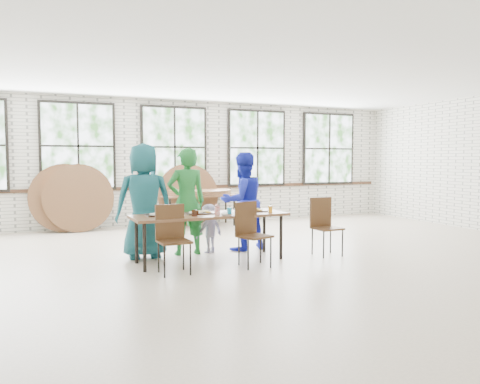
{
  "coord_description": "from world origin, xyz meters",
  "views": [
    {
      "loc": [
        -2.98,
        -6.58,
        1.58
      ],
      "look_at": [
        0.0,
        0.4,
        1.05
      ],
      "focal_mm": 35.0,
      "sensor_mm": 36.0,
      "label": 1
    }
  ],
  "objects_px": {
    "chair_near_left": "(172,233)",
    "storage_table": "(199,197)",
    "chair_near_right": "(250,228)",
    "dining_table": "(210,217)"
  },
  "relations": [
    {
      "from": "chair_near_left",
      "to": "storage_table",
      "type": "bearing_deg",
      "value": 64.63
    },
    {
      "from": "storage_table",
      "to": "chair_near_right",
      "type": "bearing_deg",
      "value": -99.76
    },
    {
      "from": "dining_table",
      "to": "chair_near_left",
      "type": "relative_size",
      "value": 2.55
    },
    {
      "from": "dining_table",
      "to": "storage_table",
      "type": "height_order",
      "value": "same"
    },
    {
      "from": "storage_table",
      "to": "chair_near_left",
      "type": "bearing_deg",
      "value": -114.6
    },
    {
      "from": "dining_table",
      "to": "chair_near_right",
      "type": "xyz_separation_m",
      "value": [
        0.45,
        -0.51,
        -0.13
      ]
    },
    {
      "from": "dining_table",
      "to": "chair_near_right",
      "type": "distance_m",
      "value": 0.69
    },
    {
      "from": "chair_near_right",
      "to": "storage_table",
      "type": "height_order",
      "value": "chair_near_right"
    },
    {
      "from": "dining_table",
      "to": "chair_near_right",
      "type": "height_order",
      "value": "chair_near_right"
    },
    {
      "from": "storage_table",
      "to": "dining_table",
      "type": "bearing_deg",
      "value": -107.38
    }
  ]
}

